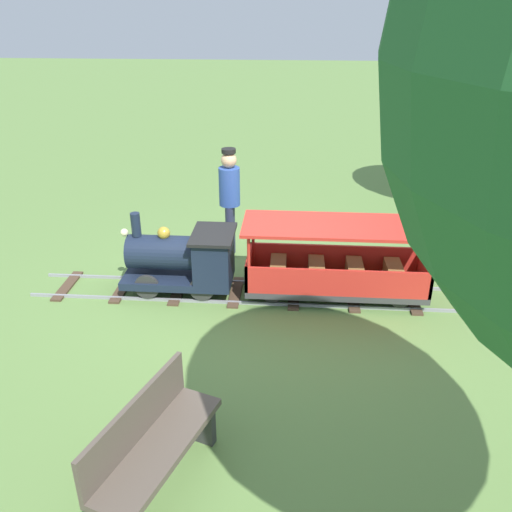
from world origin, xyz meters
The scene contains 7 objects.
ground_plane centered at (0.00, 0.00, 0.00)m, with size 60.00×60.00×0.00m, color #608442.
track centered at (0.00, -0.02, 0.02)m, with size 0.79×6.05×0.04m.
locomotive centered at (0.00, 1.00, 0.48)m, with size 0.75×1.45×1.05m.
passenger_car centered at (0.00, -0.92, 0.42)m, with size 0.85×2.35×0.97m.
conductor_person centered at (1.16, 0.56, 0.96)m, with size 0.30×0.30×1.62m.
park_bench centered at (-3.10, 0.64, 0.42)m, with size 1.36×0.81×0.82m.
oak_tree_far centered at (3.32, -3.63, 2.34)m, with size 2.11×2.11×3.41m.
Camera 1 is at (-6.04, -0.36, 3.47)m, focal length 37.35 mm.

